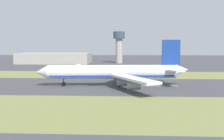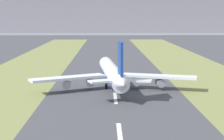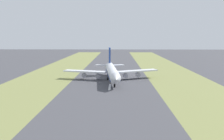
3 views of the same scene
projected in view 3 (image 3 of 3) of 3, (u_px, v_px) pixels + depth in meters
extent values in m
plane|color=#424247|center=(111.00, 81.00, 167.45)|extent=(800.00, 800.00, 0.00)
cube|color=olive|center=(181.00, 81.00, 166.48)|extent=(40.00, 600.00, 0.01)
cube|color=olive|center=(41.00, 81.00, 168.42)|extent=(40.00, 600.00, 0.01)
cube|color=silver|center=(113.00, 69.00, 227.34)|extent=(1.20, 18.00, 0.01)
cube|color=silver|center=(111.00, 76.00, 187.68)|extent=(1.20, 18.00, 0.01)
cube|color=silver|center=(110.00, 87.00, 148.02)|extent=(1.20, 18.00, 0.01)
cylinder|color=silver|center=(112.00, 71.00, 167.04)|extent=(10.94, 56.31, 6.00)
cone|color=silver|center=(116.00, 79.00, 136.86)|extent=(6.30, 5.50, 5.88)
cone|color=silver|center=(109.00, 65.00, 197.61)|extent=(5.61, 6.43, 5.10)
cube|color=navy|center=(112.00, 74.00, 167.25)|extent=(10.44, 54.05, 0.70)
cube|color=silver|center=(137.00, 71.00, 175.46)|extent=(28.55, 18.54, 0.90)
cube|color=silver|center=(85.00, 71.00, 173.14)|extent=(29.49, 14.18, 0.90)
cylinder|color=#93939E|center=(125.00, 75.00, 172.02)|extent=(3.61, 5.06, 3.20)
cylinder|color=#93939E|center=(138.00, 74.00, 176.09)|extent=(3.61, 5.06, 3.20)
cylinder|color=#93939E|center=(98.00, 76.00, 170.83)|extent=(3.61, 5.06, 3.20)
cylinder|color=#93939E|center=(84.00, 75.00, 173.70)|extent=(3.61, 5.06, 3.20)
cube|color=navy|center=(110.00, 55.00, 191.67)|extent=(1.51, 8.04, 11.00)
cube|color=silver|center=(117.00, 65.00, 193.00)|extent=(10.92, 7.97, 0.60)
cube|color=silver|center=(102.00, 65.00, 192.27)|extent=(10.73, 6.52, 0.60)
cylinder|color=#59595E|center=(115.00, 83.00, 146.46)|extent=(0.50, 0.50, 3.20)
cylinder|color=black|center=(115.00, 86.00, 146.66)|extent=(1.06, 1.87, 1.80)
cylinder|color=#59595E|center=(116.00, 76.00, 170.66)|extent=(0.50, 0.50, 3.20)
cylinder|color=black|center=(116.00, 79.00, 170.86)|extent=(1.06, 1.87, 1.80)
cylinder|color=#59595E|center=(108.00, 76.00, 170.31)|extent=(0.50, 0.50, 3.20)
cylinder|color=black|center=(108.00, 79.00, 170.52)|extent=(1.06, 1.87, 1.80)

